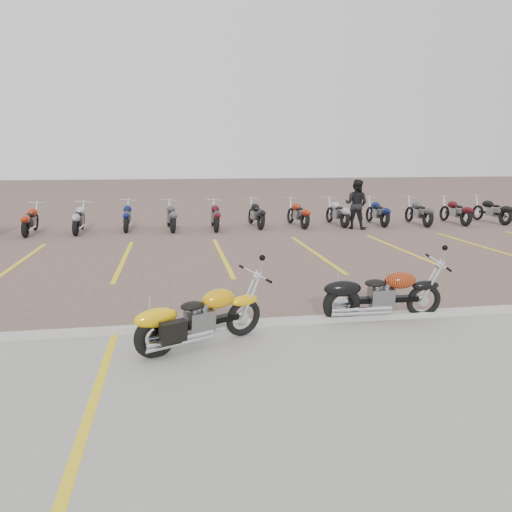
{
  "coord_description": "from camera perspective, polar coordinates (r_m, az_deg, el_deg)",
  "views": [
    {
      "loc": [
        -1.32,
        -9.76,
        2.81
      ],
      "look_at": [
        0.33,
        0.19,
        0.75
      ],
      "focal_mm": 35.0,
      "sensor_mm": 36.0,
      "label": 1
    }
  ],
  "objects": [
    {
      "name": "ground",
      "position": [
        10.24,
        -1.67,
        -4.38
      ],
      "size": [
        100.0,
        100.0,
        0.0
      ],
      "primitive_type": "plane",
      "color": "#755C53",
      "rests_on": "ground"
    },
    {
      "name": "concrete_apron",
      "position": [
        6.1,
        4.29,
        -15.83
      ],
      "size": [
        60.0,
        5.0,
        0.01
      ],
      "primitive_type": "cube",
      "color": "#9E9B93",
      "rests_on": "ground"
    },
    {
      "name": "curb",
      "position": [
        8.33,
        0.21,
        -7.71
      ],
      "size": [
        60.0,
        0.18,
        0.12
      ],
      "primitive_type": "cube",
      "color": "#ADAAA3",
      "rests_on": "ground"
    },
    {
      "name": "parking_stripes",
      "position": [
        14.1,
        -3.87,
        0.04
      ],
      "size": [
        38.0,
        5.5,
        0.01
      ],
      "primitive_type": null,
      "color": "yellow",
      "rests_on": "ground"
    },
    {
      "name": "apron_stripe",
      "position": [
        6.03,
        -18.46,
        -16.69
      ],
      "size": [
        0.12,
        5.0,
        0.0
      ],
      "primitive_type": "cube",
      "color": "yellow",
      "rests_on": "concrete_apron"
    },
    {
      "name": "yellow_cruiser",
      "position": [
        7.42,
        -6.71,
        -7.25
      ],
      "size": [
        1.94,
        1.01,
        0.86
      ],
      "rotation": [
        0.1,
        0.0,
        0.44
      ],
      "color": "black",
      "rests_on": "ground"
    },
    {
      "name": "flame_cruiser",
      "position": [
        8.81,
        13.91,
        -4.47
      ],
      "size": [
        2.1,
        0.32,
        0.87
      ],
      "rotation": [
        0.11,
        0.0,
        -0.03
      ],
      "color": "black",
      "rests_on": "ground"
    },
    {
      "name": "person_b",
      "position": [
        19.53,
        11.38,
        5.82
      ],
      "size": [
        1.16,
        1.13,
        1.88
      ],
      "primitive_type": "imported",
      "rotation": [
        0.0,
        0.0,
        2.45
      ],
      "color": "black",
      "rests_on": "ground"
    },
    {
      "name": "bg_bike_row",
      "position": [
        19.42,
        0.01,
        4.86
      ],
      "size": [
        20.6,
        2.04,
        1.1
      ],
      "color": "black",
      "rests_on": "ground"
    }
  ]
}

